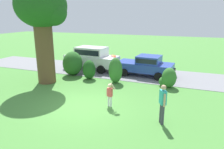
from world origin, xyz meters
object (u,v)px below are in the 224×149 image
at_px(parked_suv, 92,57).
at_px(child_thrower, 110,93).
at_px(parked_sedan, 146,65).
at_px(oak_tree_large, 43,13).
at_px(adult_onlooker, 163,102).
at_px(frisbee, 114,56).

xyz_separation_m(parked_suv, child_thrower, (4.29, -6.58, -0.36)).
height_order(parked_sedan, child_thrower, parked_sedan).
relative_size(oak_tree_large, adult_onlooker, 3.73).
xyz_separation_m(parked_sedan, child_thrower, (-0.44, -6.33, -0.13)).
relative_size(parked_sedan, frisbee, 15.73).
relative_size(parked_sedan, parked_suv, 0.94).
distance_m(child_thrower, adult_onlooker, 2.85).
distance_m(parked_suv, frisbee, 7.32).
xyz_separation_m(parked_sedan, parked_suv, (-4.73, 0.25, 0.23)).
bearing_deg(parked_suv, child_thrower, -56.89).
bearing_deg(adult_onlooker, parked_suv, 133.42).
xyz_separation_m(oak_tree_large, adult_onlooker, (8.22, -3.10, -3.64)).
distance_m(parked_sedan, parked_suv, 4.74).
xyz_separation_m(parked_suv, frisbee, (4.21, -5.83, 1.39)).
distance_m(parked_sedan, child_thrower, 6.34).
bearing_deg(parked_sedan, parked_suv, 177.00).
bearing_deg(frisbee, oak_tree_large, 164.27).
relative_size(parked_sedan, adult_onlooker, 2.59).
bearing_deg(child_thrower, frisbee, 96.26).
distance_m(frisbee, adult_onlooker, 3.54).
height_order(oak_tree_large, parked_suv, oak_tree_large).
bearing_deg(child_thrower, oak_tree_large, 157.53).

